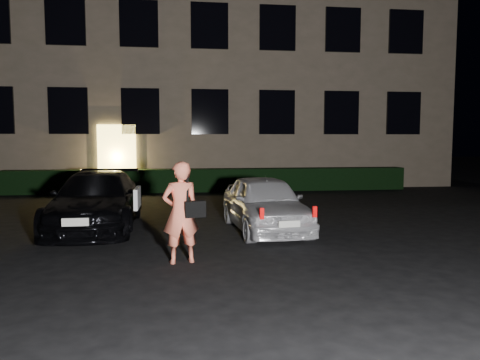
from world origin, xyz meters
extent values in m
plane|color=black|center=(0.00, 0.00, 0.00)|extent=(80.00, 80.00, 0.00)
cube|color=#6E624F|center=(0.00, 15.00, 6.00)|extent=(20.00, 8.00, 12.00)
cube|color=#FFDD61|center=(-3.50, 10.94, 1.25)|extent=(1.40, 0.10, 2.50)
cube|color=black|center=(-5.20, 10.94, 3.00)|extent=(1.40, 0.10, 1.70)
cube|color=black|center=(-2.60, 10.94, 3.00)|extent=(1.40, 0.10, 1.70)
cube|color=black|center=(0.00, 10.94, 3.00)|extent=(1.40, 0.10, 1.70)
cube|color=black|center=(2.60, 10.94, 3.00)|extent=(1.40, 0.10, 1.70)
cube|color=black|center=(5.20, 10.94, 3.00)|extent=(1.40, 0.10, 1.70)
cube|color=black|center=(7.80, 10.94, 3.00)|extent=(1.40, 0.10, 1.70)
cube|color=black|center=(-5.20, 10.94, 6.20)|extent=(1.40, 0.10, 1.70)
cube|color=black|center=(-2.60, 10.94, 6.20)|extent=(1.40, 0.10, 1.70)
cube|color=black|center=(0.00, 10.94, 6.20)|extent=(1.40, 0.10, 1.70)
cube|color=black|center=(2.60, 10.94, 6.20)|extent=(1.40, 0.10, 1.70)
cube|color=black|center=(5.20, 10.94, 6.20)|extent=(1.40, 0.10, 1.70)
cube|color=black|center=(7.80, 10.94, 6.20)|extent=(1.40, 0.10, 1.70)
cube|color=black|center=(0.00, 10.50, 0.42)|extent=(15.00, 0.70, 0.85)
imported|color=black|center=(-3.01, 3.53, 0.62)|extent=(1.76, 4.31, 1.25)
cube|color=white|center=(-2.06, 2.74, 0.77)|extent=(0.08, 0.89, 0.42)
cube|color=silver|center=(-3.00, 1.30, 0.55)|extent=(0.46, 0.04, 0.14)
imported|color=silver|center=(0.62, 2.83, 0.60)|extent=(1.69, 3.63, 1.20)
cube|color=red|center=(0.25, 1.11, 0.66)|extent=(0.08, 0.05, 0.20)
cube|color=red|center=(1.25, 1.19, 0.66)|extent=(0.08, 0.05, 0.20)
cube|color=silver|center=(0.76, 1.11, 0.46)|extent=(0.40, 0.07, 0.12)
imported|color=#FF7759|center=(-1.19, 0.42, 0.82)|extent=(0.67, 0.52, 1.63)
cube|color=black|center=(-0.96, 0.36, 0.88)|extent=(0.36, 0.22, 0.26)
cube|color=black|center=(-1.08, 0.37, 1.24)|extent=(0.05, 0.06, 0.51)
camera|label=1|loc=(-1.21, -7.02, 2.00)|focal=35.00mm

